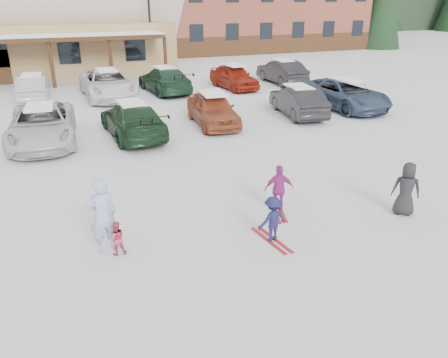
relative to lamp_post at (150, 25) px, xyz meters
name	(u,v)px	position (x,y,z in m)	size (l,w,h in m)	color
ground	(227,233)	(-3.26, -23.55, -3.45)	(160.00, 160.00, 0.00)	white
lamp_post	(150,25)	(0.00, 0.00, 0.00)	(0.50, 0.25, 6.09)	black
adult_skier	(102,216)	(-6.14, -23.29, -2.56)	(0.65, 0.42, 1.77)	#9FB3DE
toddler_red	(116,238)	(-5.91, -23.56, -3.04)	(0.40, 0.31, 0.82)	#C13B56
child_navy	(273,219)	(-2.40, -24.27, -2.87)	(0.74, 0.43, 1.15)	#171841
skis_child_navy	(271,240)	(-2.40, -24.27, -3.43)	(0.20, 1.40, 0.03)	#AA1821
child_magenta	(279,189)	(-1.55, -22.96, -2.78)	(0.78, 0.33, 1.33)	#9E2B80
skis_child_magenta	(278,211)	(-1.55, -22.96, -3.43)	(0.20, 1.40, 0.03)	#AA1821
bystander_dark	(406,189)	(1.50, -24.27, -2.72)	(0.71, 0.46, 1.45)	black
parked_car_2	(42,125)	(-7.46, -14.37, -2.71)	(2.43, 5.28, 1.47)	silver
parked_car_3	(133,120)	(-4.00, -14.76, -2.74)	(1.97, 4.85, 1.41)	#17311B
parked_car_4	(213,109)	(-0.35, -14.24, -2.73)	(1.69, 4.19, 1.43)	#9C4729
parked_car_5	(298,101)	(4.02, -14.17, -2.75)	(1.48, 4.25, 1.40)	#232326
parked_car_6	(344,94)	(6.98, -13.71, -2.71)	(2.43, 5.27, 1.47)	#374863
parked_car_9	(33,88)	(-7.95, -6.06, -2.75)	(1.46, 4.20, 1.38)	#B2B2B8
parked_car_10	(108,84)	(-4.03, -6.98, -2.66)	(2.61, 5.65, 1.57)	white
parked_car_11	(165,80)	(-0.69, -6.59, -2.71)	(2.06, 5.06, 1.47)	#1C3C28
parked_car_12	(234,77)	(3.61, -6.95, -2.73)	(1.70, 4.23, 1.44)	maroon
parked_car_13	(282,72)	(7.21, -6.42, -2.70)	(1.57, 4.51, 1.49)	black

